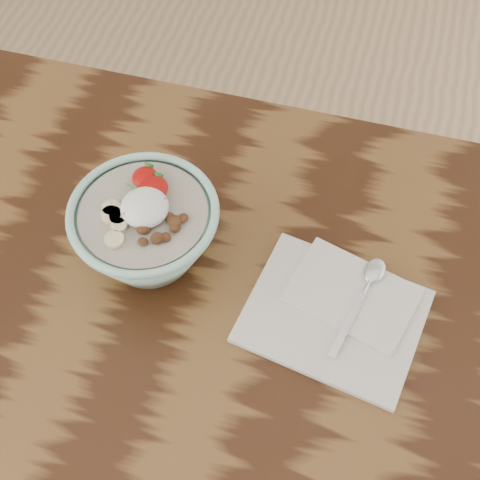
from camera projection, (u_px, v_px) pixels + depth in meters
The scene contains 4 objects.
table at pixel (153, 353), 98.54cm from camera, with size 160.00×90.00×75.00cm.
breakfast_bowl at pixel (147, 229), 90.97cm from camera, with size 20.23×20.23×13.86cm.
napkin at pixel (337, 311), 91.19cm from camera, with size 26.02×22.64×1.43cm.
spoon at pixel (368, 284), 92.19cm from camera, with size 5.84×16.82×0.88cm.
Camera 1 is at (22.85, -34.94, 157.42)cm, focal length 50.00 mm.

